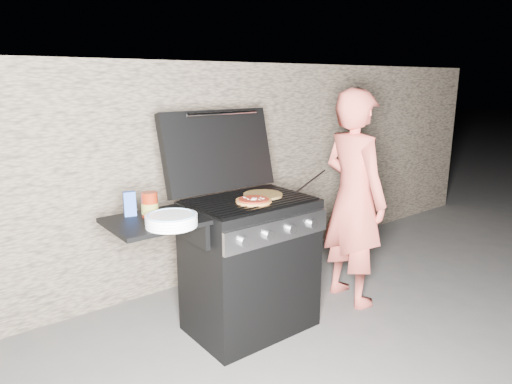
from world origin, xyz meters
TOP-DOWN VIEW (x-y plane):
  - ground at (0.00, 0.00)m, footprint 50.00×50.00m
  - stone_wall at (0.00, 1.05)m, footprint 8.00×0.35m
  - gas_grill at (-0.25, 0.00)m, footprint 1.34×0.79m
  - pizza_topped at (-0.03, -0.08)m, footprint 0.28×0.28m
  - pizza_plain at (0.12, 0.02)m, footprint 0.32×0.32m
  - sauce_jar at (-0.66, 0.06)m, footprint 0.11×0.11m
  - blue_carton at (-0.75, 0.14)m, footprint 0.07×0.05m
  - plate_stack at (-0.65, -0.17)m, footprint 0.36×0.36m
  - person at (0.87, -0.13)m, footprint 0.45×0.63m
  - tongs at (0.54, 0.00)m, footprint 0.44×0.16m

SIDE VIEW (x-z plane):
  - ground at x=0.00m, z-range 0.00..0.00m
  - gas_grill at x=-0.25m, z-range 0.00..0.91m
  - person at x=0.87m, z-range 0.00..1.61m
  - stone_wall at x=0.00m, z-range 0.00..1.80m
  - pizza_plain at x=0.12m, z-range 0.91..0.92m
  - pizza_topped at x=-0.03m, z-range 0.91..0.94m
  - plate_stack at x=-0.65m, z-range 0.90..0.97m
  - tongs at x=0.54m, z-range 0.91..1.00m
  - blue_carton at x=-0.75m, z-range 0.90..1.04m
  - sauce_jar at x=-0.66m, z-range 0.90..1.05m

